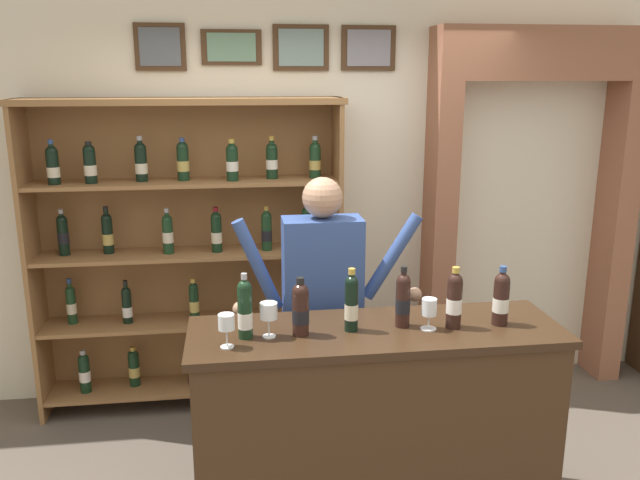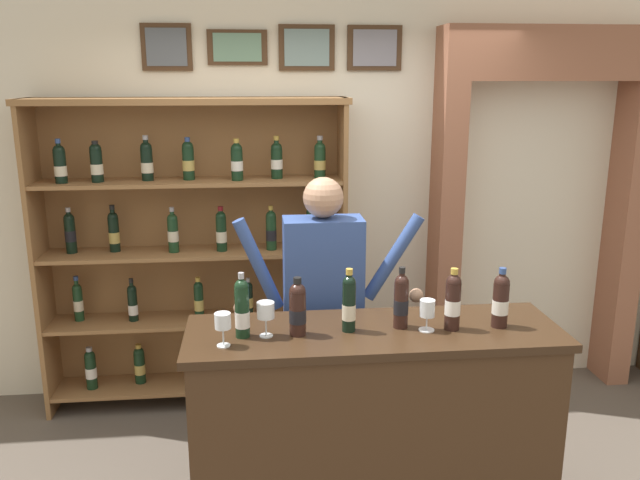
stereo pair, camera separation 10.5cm
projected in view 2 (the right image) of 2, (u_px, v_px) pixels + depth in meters
back_wall at (319, 152)px, 4.52m from camera, size 12.00×0.19×3.41m
wine_shelf at (194, 245)px, 4.34m from camera, size 2.04×0.38×2.08m
archway_doorway at (533, 185)px, 4.61m from camera, size 1.48×0.45×2.54m
tasting_counter at (372, 426)px, 3.24m from camera, size 1.81×0.57×1.04m
shopkeeper at (323, 293)px, 3.58m from camera, size 1.06×0.22×1.70m
tasting_bottle_riserva at (242, 308)px, 2.99m from camera, size 0.07×0.07×0.31m
tasting_bottle_rosso at (298, 308)px, 3.01m from camera, size 0.08×0.08×0.28m
tasting_bottle_brunello at (349, 303)px, 3.06m from camera, size 0.07×0.07×0.31m
tasting_bottle_chianti at (401, 300)px, 3.10m from camera, size 0.07×0.07×0.30m
tasting_bottle_vin_santo at (453, 301)px, 3.08m from camera, size 0.07×0.07×0.30m
tasting_bottle_prosecco at (501, 300)px, 3.11m from camera, size 0.08×0.08×0.30m
wine_glass_center at (223, 323)px, 2.89m from camera, size 0.07×0.07×0.16m
wine_glass_left at (266, 311)px, 3.00m from camera, size 0.08×0.08×0.17m
wine_glass_spare at (427, 310)px, 3.07m from camera, size 0.08×0.08×0.15m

